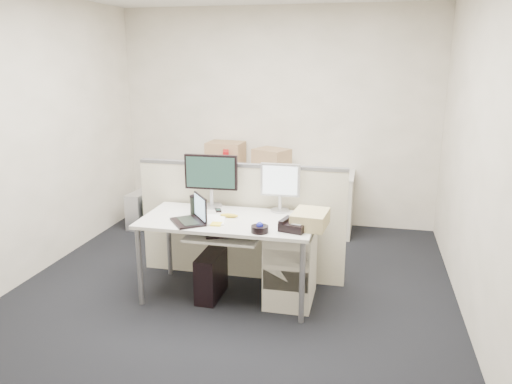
% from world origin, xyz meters
% --- Properties ---
extents(floor, '(4.00, 4.50, 0.01)m').
position_xyz_m(floor, '(0.00, 0.00, -0.01)').
color(floor, black).
rests_on(floor, ground).
extents(wall_back, '(4.00, 0.02, 2.70)m').
position_xyz_m(wall_back, '(0.00, 2.25, 1.35)').
color(wall_back, silver).
rests_on(wall_back, ground).
extents(wall_front, '(4.00, 0.02, 2.70)m').
position_xyz_m(wall_front, '(0.00, -2.25, 1.35)').
color(wall_front, silver).
rests_on(wall_front, ground).
extents(wall_left, '(0.02, 4.50, 2.70)m').
position_xyz_m(wall_left, '(-2.00, 0.00, 1.35)').
color(wall_left, silver).
rests_on(wall_left, ground).
extents(wall_right, '(0.02, 4.50, 2.70)m').
position_xyz_m(wall_right, '(2.00, 0.00, 1.35)').
color(wall_right, silver).
rests_on(wall_right, ground).
extents(desk, '(1.50, 0.75, 0.73)m').
position_xyz_m(desk, '(0.00, 0.00, 0.66)').
color(desk, beige).
rests_on(desk, floor).
extents(keyboard_tray, '(0.62, 0.32, 0.02)m').
position_xyz_m(keyboard_tray, '(0.00, -0.18, 0.62)').
color(keyboard_tray, beige).
rests_on(keyboard_tray, desk).
extents(drawer_pedestal, '(0.40, 0.55, 0.65)m').
position_xyz_m(drawer_pedestal, '(0.55, 0.05, 0.33)').
color(drawer_pedestal, beige).
rests_on(drawer_pedestal, floor).
extents(cubicle_partition, '(2.00, 0.06, 1.10)m').
position_xyz_m(cubicle_partition, '(0.00, 0.45, 0.55)').
color(cubicle_partition, beige).
rests_on(cubicle_partition, floor).
extents(back_counter, '(2.00, 0.60, 0.72)m').
position_xyz_m(back_counter, '(0.00, 1.93, 0.36)').
color(back_counter, beige).
rests_on(back_counter, floor).
extents(monitor_main, '(0.50, 0.21, 0.50)m').
position_xyz_m(monitor_main, '(-0.25, 0.32, 0.98)').
color(monitor_main, black).
rests_on(monitor_main, desk).
extents(monitor_small, '(0.36, 0.18, 0.44)m').
position_xyz_m(monitor_small, '(0.40, 0.32, 0.95)').
color(monitor_small, '#B7B7BC').
rests_on(monitor_small, desk).
extents(laptop, '(0.37, 0.39, 0.23)m').
position_xyz_m(laptop, '(-0.30, -0.19, 0.85)').
color(laptop, black).
rests_on(laptop, desk).
extents(trackball, '(0.15, 0.15, 0.05)m').
position_xyz_m(trackball, '(0.34, -0.28, 0.76)').
color(trackball, black).
rests_on(trackball, desk).
extents(desk_phone, '(0.24, 0.21, 0.06)m').
position_xyz_m(desk_phone, '(0.60, -0.18, 0.76)').
color(desk_phone, black).
rests_on(desk_phone, desk).
extents(paper_stack, '(0.28, 0.32, 0.01)m').
position_xyz_m(paper_stack, '(-0.12, -0.08, 0.74)').
color(paper_stack, white).
rests_on(paper_stack, desk).
extents(sticky_pad, '(0.09, 0.09, 0.01)m').
position_xyz_m(sticky_pad, '(-0.05, -0.18, 0.74)').
color(sticky_pad, yellow).
rests_on(sticky_pad, desk).
extents(travel_mug, '(0.10, 0.10, 0.17)m').
position_xyz_m(travel_mug, '(-0.31, 0.02, 0.82)').
color(travel_mug, black).
rests_on(travel_mug, desk).
extents(banana, '(0.17, 0.05, 0.04)m').
position_xyz_m(banana, '(0.00, 0.04, 0.75)').
color(banana, yellow).
rests_on(banana, desk).
extents(cellphone, '(0.08, 0.10, 0.01)m').
position_xyz_m(cellphone, '(-0.15, 0.20, 0.74)').
color(cellphone, black).
rests_on(cellphone, desk).
extents(manila_folders, '(0.30, 0.37, 0.13)m').
position_xyz_m(manila_folders, '(0.72, -0.05, 0.80)').
color(manila_folders, tan).
rests_on(manila_folders, desk).
extents(keyboard, '(0.43, 0.28, 0.02)m').
position_xyz_m(keyboard, '(0.05, -0.14, 0.64)').
color(keyboard, black).
rests_on(keyboard, keyboard_tray).
extents(pc_tower_desk, '(0.18, 0.44, 0.41)m').
position_xyz_m(pc_tower_desk, '(-0.15, -0.05, 0.20)').
color(pc_tower_desk, black).
rests_on(pc_tower_desk, floor).
extents(pc_tower_spare_dark, '(0.25, 0.46, 0.41)m').
position_xyz_m(pc_tower_spare_dark, '(-1.45, 1.63, 0.20)').
color(pc_tower_spare_dark, black).
rests_on(pc_tower_spare_dark, floor).
extents(pc_tower_spare_silver, '(0.23, 0.50, 0.45)m').
position_xyz_m(pc_tower_spare_silver, '(-1.62, 1.63, 0.23)').
color(pc_tower_spare_silver, '#B7B7BC').
rests_on(pc_tower_spare_silver, floor).
extents(cardboard_box_left, '(0.47, 0.36, 0.33)m').
position_xyz_m(cardboard_box_left, '(-0.62, 2.05, 0.89)').
color(cardboard_box_left, '#957756').
rests_on(cardboard_box_left, back_counter).
extents(cardboard_box_right, '(0.50, 0.45, 0.29)m').
position_xyz_m(cardboard_box_right, '(0.00, 1.94, 0.86)').
color(cardboard_box_right, '#957756').
rests_on(cardboard_box_right, back_counter).
extents(red_binder, '(0.15, 0.30, 0.27)m').
position_xyz_m(red_binder, '(-0.55, 1.83, 0.86)').
color(red_binder, maroon).
rests_on(red_binder, back_counter).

